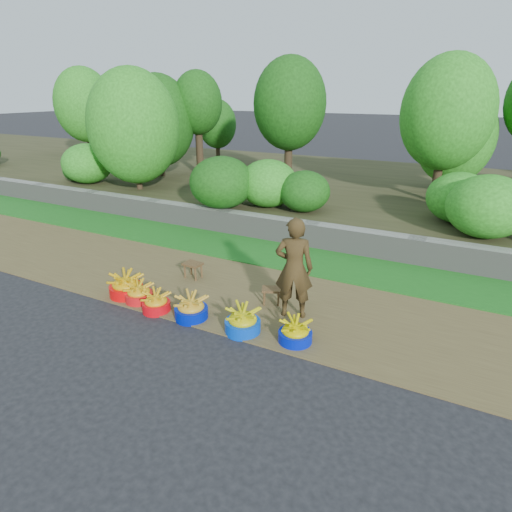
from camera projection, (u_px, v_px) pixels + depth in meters
The scene contains 15 objects.
ground_plane at pixel (210, 332), 6.19m from camera, with size 120.00×120.00×0.00m, color black.
dirt_shoulder at pixel (250, 297), 7.22m from camera, with size 80.00×2.50×0.02m, color brown.
grass_verge at pixel (296, 258), 8.87m from camera, with size 80.00×1.50×0.04m, color #1B691B.
retaining_wall at pixel (311, 235), 9.48m from camera, with size 80.00×0.35×0.55m, color gray.
earth_bank at pixel (366, 192), 13.54m from camera, with size 80.00×10.00×0.50m, color #37361D.
vegetation at pixel (323, 125), 12.48m from camera, with size 30.18×8.29×3.76m.
basin_a at pixel (126, 286), 7.20m from camera, with size 0.56×0.56×0.42m.
basin_b at pixel (139, 293), 7.02m from camera, with size 0.46×0.46×0.34m.
basin_c at pixel (156, 303), 6.72m from camera, with size 0.44×0.44×0.33m.
basin_d at pixel (191, 308), 6.50m from camera, with size 0.51×0.51×0.38m.
basin_e at pixel (243, 321), 6.13m from camera, with size 0.52×0.52×0.39m.
basin_f at pixel (295, 333), 5.88m from camera, with size 0.47×0.47×0.35m.
stool_left at pixel (193, 266), 7.85m from camera, with size 0.35×0.28×0.29m.
stool_right at pixel (271, 291), 6.91m from camera, with size 0.37×0.33×0.27m.
vendor_woman at pixel (294, 268), 6.35m from camera, with size 0.57×0.38×1.57m, color black.
Camera 1 is at (3.07, -4.45, 3.28)m, focal length 30.00 mm.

